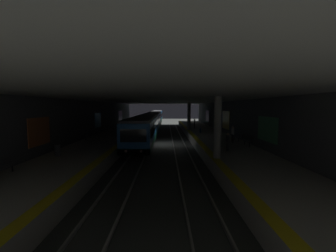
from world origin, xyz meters
name	(u,v)px	position (x,y,z in m)	size (l,w,h in m)	color
ground_plane	(162,144)	(0.00, 0.00, 0.00)	(120.00, 120.00, 0.00)	#383A38
track_left	(179,144)	(0.00, -2.20, 0.08)	(60.00, 1.53, 0.16)	gray
track_right	(145,144)	(0.00, 2.20, 0.08)	(60.00, 1.53, 0.16)	gray
platform_left	(212,140)	(0.00, -6.55, 0.53)	(60.00, 5.30, 1.06)	#B7B2A8
platform_right	(111,140)	(0.00, 6.55, 0.53)	(60.00, 5.30, 1.06)	#B7B2A8
wall_left	(235,123)	(0.03, -9.45, 2.80)	(60.00, 0.56, 5.60)	#56565B
wall_right	(88,123)	(0.03, 9.45, 2.80)	(60.00, 0.56, 5.60)	#56565B
ceiling_slab	(162,99)	(0.00, 0.00, 5.80)	(60.00, 19.40, 0.40)	beige
pillar_near	(218,128)	(-12.09, -4.35, 3.33)	(0.56, 0.56, 4.55)	gray
pillar_far	(189,116)	(7.86, -4.35, 3.33)	(0.56, 0.56, 4.55)	gray
metro_train	(153,120)	(19.14, 2.20, 2.03)	(57.57, 2.83, 3.49)	#19569E
bench_left_near	(248,140)	(-7.05, -8.53, 1.57)	(1.70, 0.47, 0.86)	#262628
bench_left_mid	(237,136)	(-3.89, -8.53, 1.57)	(1.70, 0.47, 0.86)	#262628
bench_left_far	(207,123)	(14.57, -8.53, 1.57)	(1.70, 0.47, 0.86)	#262628
bench_right_near	(2,166)	(-15.99, 8.53, 1.57)	(1.70, 0.47, 0.86)	#262628
bench_right_mid	(87,135)	(-2.94, 8.53, 1.57)	(1.70, 0.47, 0.86)	#262628
person_waiting_near	(233,134)	(-4.99, -7.67, 2.00)	(0.60, 0.24, 1.74)	#292929
person_walking_mid	(228,141)	(-9.49, -5.87, 1.90)	(0.60, 0.22, 1.57)	#3D3D3D
person_standing_far	(195,123)	(10.11, -5.57, 1.99)	(0.60, 0.24, 1.72)	#2C2C2C
person_boarding	(119,126)	(4.84, 6.60, 1.98)	(0.60, 0.23, 1.71)	#363636
suitcase_rolling	(200,131)	(3.70, -5.60, 1.37)	(0.36, 0.21, 0.93)	navy
backpack_on_floor	(232,139)	(-3.92, -7.99, 1.25)	(0.30, 0.20, 0.40)	maroon
trash_bin	(58,151)	(-11.27, 7.80, 1.48)	(0.44, 0.44, 0.85)	#595B5E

